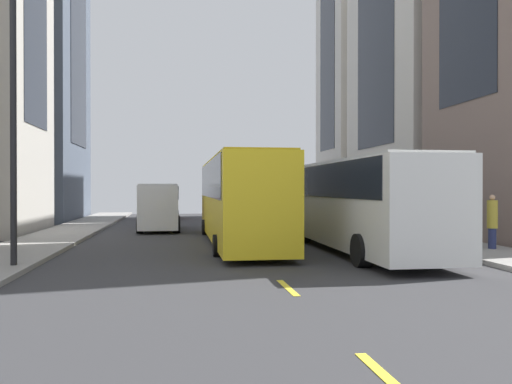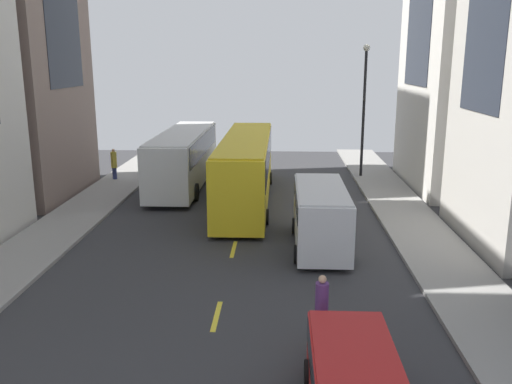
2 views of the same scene
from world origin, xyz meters
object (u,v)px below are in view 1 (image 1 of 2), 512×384
Objects in this scene: city_bus_white at (358,197)px; pedestrian_crossing_mid at (171,206)px; pedestrian_waiting_curb at (492,220)px; delivery_van_white at (160,203)px; traffic_light_near_corner at (298,169)px; streetcar_yellow at (238,193)px; car_red_0 at (165,207)px.

pedestrian_crossing_mid is (7.09, -19.13, -0.91)m from city_bus_white.
delivery_van_white is at bearing -170.31° from pedestrian_waiting_curb.
delivery_van_white is 17.28m from pedestrian_waiting_curb.
delivery_van_white is 16.41m from traffic_light_near_corner.
streetcar_yellow is 7.03× the size of pedestrian_waiting_curb.
pedestrian_waiting_curb is (-4.71, 1.03, -0.83)m from city_bus_white.
traffic_light_near_corner reaches higher than streetcar_yellow.
car_red_0 is 3.17m from pedestrian_crossing_mid.
pedestrian_waiting_curb is (-12.29, 23.28, 0.25)m from car_red_0.
pedestrian_waiting_curb is (-8.77, 4.69, -0.94)m from streetcar_yellow.
delivery_van_white is 2.97× the size of pedestrian_waiting_curb.
pedestrian_waiting_curb is at bearing 93.85° from traffic_light_near_corner.
car_red_0 is 2.10× the size of pedestrian_crossing_mid.
city_bus_white is at bearing -138.18° from pedestrian_waiting_curb.
city_bus_white is at bearing 82.49° from traffic_light_near_corner.
traffic_light_near_corner reaches higher than delivery_van_white.
streetcar_yellow is at bearing -73.99° from pedestrian_crossing_mid.
pedestrian_waiting_curb is 0.36× the size of traffic_light_near_corner.
city_bus_white reaches higher than delivery_van_white.
city_bus_white is 2.05× the size of delivery_van_white.
traffic_light_near_corner is (-7.14, -19.62, 1.82)m from streetcar_yellow.
streetcar_yellow is 18.96m from car_red_0.
pedestrian_crossing_mid is at bearing -93.81° from delivery_van_white.
pedestrian_waiting_curb is at bearing 135.53° from delivery_van_white.
city_bus_white is 0.86× the size of streetcar_yellow.
traffic_light_near_corner is at bearing 148.02° from pedestrian_waiting_curb.
car_red_0 is at bearing -79.29° from streetcar_yellow.
car_red_0 is at bearing -71.18° from city_bus_white.
pedestrian_waiting_curb reaches higher than car_red_0.
pedestrian_crossing_mid reaches higher than car_red_0.
pedestrian_waiting_curb is at bearing -54.70° from pedestrian_crossing_mid.
traffic_light_near_corner reaches higher than city_bus_white.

